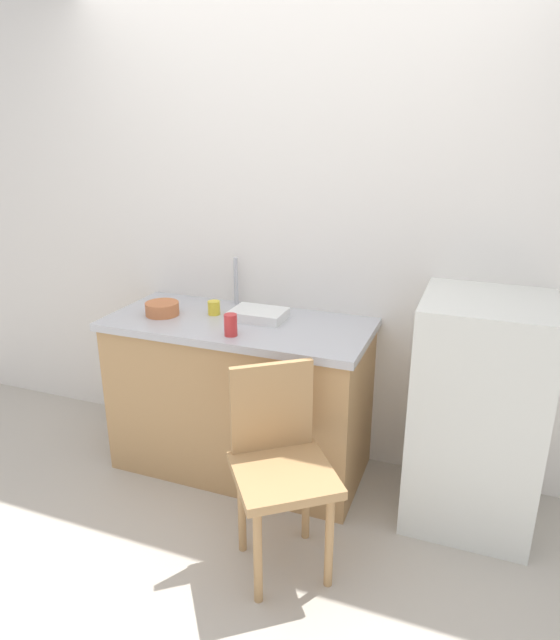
{
  "coord_description": "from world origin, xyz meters",
  "views": [
    {
      "loc": [
        0.95,
        -1.82,
        1.83
      ],
      "look_at": [
        0.03,
        0.6,
        0.92
      ],
      "focal_mm": 31.19,
      "sensor_mm": 36.0,
      "label": 1
    }
  ],
  "objects_px": {
    "cup_yellow": "(214,308)",
    "dish_tray": "(259,314)",
    "terracotta_bowl": "(162,309)",
    "refrigerator": "(476,413)",
    "chair": "(280,461)",
    "cup_red": "(231,325)"
  },
  "relations": [
    {
      "from": "cup_yellow",
      "to": "dish_tray",
      "type": "bearing_deg",
      "value": 3.7
    },
    {
      "from": "terracotta_bowl",
      "to": "cup_yellow",
      "type": "distance_m",
      "value": 0.28
    },
    {
      "from": "refrigerator",
      "to": "chair",
      "type": "bearing_deg",
      "value": -140.7
    },
    {
      "from": "terracotta_bowl",
      "to": "cup_yellow",
      "type": "bearing_deg",
      "value": 21.93
    },
    {
      "from": "cup_yellow",
      "to": "refrigerator",
      "type": "bearing_deg",
      "value": -1.21
    },
    {
      "from": "dish_tray",
      "to": "chair",
      "type": "bearing_deg",
      "value": -60.78
    },
    {
      "from": "refrigerator",
      "to": "dish_tray",
      "type": "height_order",
      "value": "refrigerator"
    },
    {
      "from": "terracotta_bowl",
      "to": "cup_yellow",
      "type": "height_order",
      "value": "cup_yellow"
    },
    {
      "from": "cup_red",
      "to": "dish_tray",
      "type": "bearing_deg",
      "value": 83.4
    },
    {
      "from": "terracotta_bowl",
      "to": "dish_tray",
      "type": "bearing_deg",
      "value": 13.21
    },
    {
      "from": "chair",
      "to": "cup_yellow",
      "type": "bearing_deg",
      "value": 97.27
    },
    {
      "from": "refrigerator",
      "to": "dish_tray",
      "type": "distance_m",
      "value": 1.17
    },
    {
      "from": "dish_tray",
      "to": "terracotta_bowl",
      "type": "xyz_separation_m",
      "value": [
        -0.51,
        -0.12,
        0.01
      ]
    },
    {
      "from": "cup_yellow",
      "to": "cup_red",
      "type": "bearing_deg",
      "value": -48.93
    },
    {
      "from": "chair",
      "to": "cup_yellow",
      "type": "height_order",
      "value": "cup_yellow"
    },
    {
      "from": "dish_tray",
      "to": "cup_red",
      "type": "bearing_deg",
      "value": -96.6
    },
    {
      "from": "dish_tray",
      "to": "cup_red",
      "type": "relative_size",
      "value": 2.61
    },
    {
      "from": "cup_red",
      "to": "cup_yellow",
      "type": "relative_size",
      "value": 1.44
    },
    {
      "from": "dish_tray",
      "to": "cup_red",
      "type": "xyz_separation_m",
      "value": [
        -0.03,
        -0.27,
        0.03
      ]
    },
    {
      "from": "refrigerator",
      "to": "dish_tray",
      "type": "xyz_separation_m",
      "value": [
        -1.12,
        0.05,
        0.34
      ]
    },
    {
      "from": "chair",
      "to": "dish_tray",
      "type": "xyz_separation_m",
      "value": [
        -0.37,
        0.66,
        0.39
      ]
    },
    {
      "from": "chair",
      "to": "cup_red",
      "type": "xyz_separation_m",
      "value": [
        -0.4,
        0.39,
        0.42
      ]
    }
  ]
}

